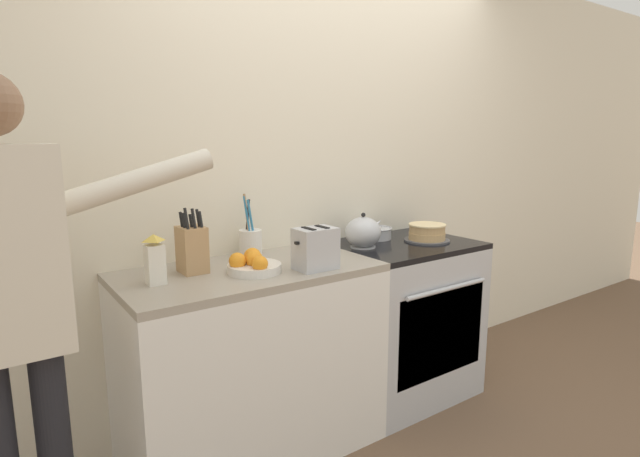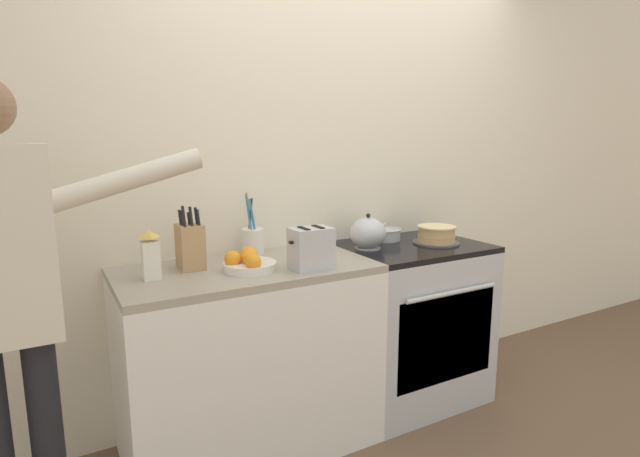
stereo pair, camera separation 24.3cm
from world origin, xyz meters
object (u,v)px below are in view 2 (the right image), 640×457
(mixing_bowl, at_px, (384,234))
(toaster, at_px, (311,248))
(milk_carton, at_px, (151,256))
(stove_range, at_px, (410,321))
(knife_block, at_px, (190,246))
(person_baker, at_px, (6,283))
(utensil_crock, at_px, (253,240))
(fruit_bowl, at_px, (248,262))
(layer_cake, at_px, (436,235))
(tea_kettle, at_px, (368,233))

(mixing_bowl, height_order, toaster, toaster)
(mixing_bowl, relative_size, milk_carton, 0.96)
(stove_range, xyz_separation_m, knife_block, (-1.22, 0.09, 0.56))
(toaster, relative_size, person_baker, 0.12)
(toaster, bearing_deg, utensil_crock, 108.07)
(milk_carton, bearing_deg, stove_range, -0.10)
(fruit_bowl, bearing_deg, knife_block, 143.27)
(milk_carton, xyz_separation_m, person_baker, (-0.51, -0.19, 0.01))
(mixing_bowl, height_order, fruit_bowl, fruit_bowl)
(layer_cake, relative_size, utensil_crock, 0.82)
(mixing_bowl, distance_m, knife_block, 1.16)
(toaster, bearing_deg, layer_cake, 8.68)
(fruit_bowl, xyz_separation_m, toaster, (0.26, -0.11, 0.06))
(tea_kettle, xyz_separation_m, toaster, (-0.47, -0.22, 0.01))
(mixing_bowl, xyz_separation_m, toaster, (-0.68, -0.36, 0.06))
(mixing_bowl, bearing_deg, fruit_bowl, -165.25)
(milk_carton, bearing_deg, knife_block, 24.82)
(layer_cake, height_order, knife_block, knife_block)
(utensil_crock, xyz_separation_m, person_baker, (-1.05, -0.40, 0.03))
(knife_block, relative_size, fruit_bowl, 1.23)
(toaster, bearing_deg, mixing_bowl, 27.82)
(layer_cake, distance_m, toaster, 0.88)
(stove_range, height_order, fruit_bowl, fruit_bowl)
(tea_kettle, height_order, person_baker, person_baker)
(layer_cake, xyz_separation_m, knife_block, (-1.35, 0.14, 0.06))
(toaster, xyz_separation_m, person_baker, (-1.17, -0.01, 0.01))
(tea_kettle, distance_m, fruit_bowl, 0.74)
(fruit_bowl, bearing_deg, mixing_bowl, 14.75)
(tea_kettle, xyz_separation_m, utensil_crock, (-0.60, 0.17, -0.01))
(tea_kettle, height_order, knife_block, knife_block)
(stove_range, xyz_separation_m, fruit_bowl, (-1.00, -0.07, 0.49))
(tea_kettle, relative_size, fruit_bowl, 1.00)
(layer_cake, relative_size, tea_kettle, 1.09)
(knife_block, bearing_deg, utensil_crock, 18.74)
(utensil_crock, distance_m, fruit_bowl, 0.31)
(layer_cake, distance_m, tea_kettle, 0.42)
(mixing_bowl, height_order, utensil_crock, utensil_crock)
(mixing_bowl, relative_size, fruit_bowl, 0.83)
(stove_range, height_order, layer_cake, layer_cake)
(utensil_crock, height_order, person_baker, person_baker)
(stove_range, xyz_separation_m, person_baker, (-1.91, -0.19, 0.56))
(layer_cake, bearing_deg, fruit_bowl, -178.81)
(layer_cake, bearing_deg, mixing_bowl, 131.64)
(person_baker, bearing_deg, stove_range, 0.58)
(stove_range, relative_size, layer_cake, 3.49)
(layer_cake, distance_m, person_baker, 2.05)
(tea_kettle, xyz_separation_m, person_baker, (-1.64, -0.23, 0.02))
(milk_carton, bearing_deg, utensil_crock, 20.95)
(utensil_crock, height_order, milk_carton, utensil_crock)
(layer_cake, height_order, fruit_bowl, same)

